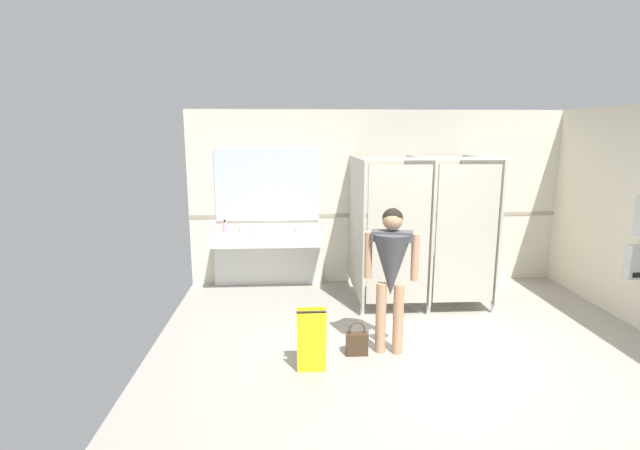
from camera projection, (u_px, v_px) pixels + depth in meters
ground_plane at (430, 360)px, 4.85m from camera, size 5.92×5.62×0.10m
wall_back at (385, 198)px, 7.10m from camera, size 5.92×0.12×2.62m
wall_back_tile_band at (385, 215)px, 7.09m from camera, size 5.92×0.01×0.06m
vanity_counter at (268, 248)px, 6.87m from camera, size 1.64×0.55×0.95m
mirror_panel at (267, 185)px, 6.88m from camera, size 1.54×0.02×1.08m
bathroom_stalls at (421, 227)px, 6.22m from camera, size 1.77×1.43×2.00m
person_standing at (391, 264)px, 4.74m from camera, size 0.54×0.48×1.55m
handbag at (357, 343)px, 4.85m from camera, size 0.23×0.11×0.36m
soap_dispenser at (225, 227)px, 6.85m from camera, size 0.07×0.07×0.19m
paper_cup at (256, 233)px, 6.60m from camera, size 0.07×0.07×0.09m
wet_floor_sign at (311, 341)px, 4.46m from camera, size 0.28×0.19×0.63m
floor_drain_cover at (368, 370)px, 4.55m from camera, size 0.14×0.14×0.01m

